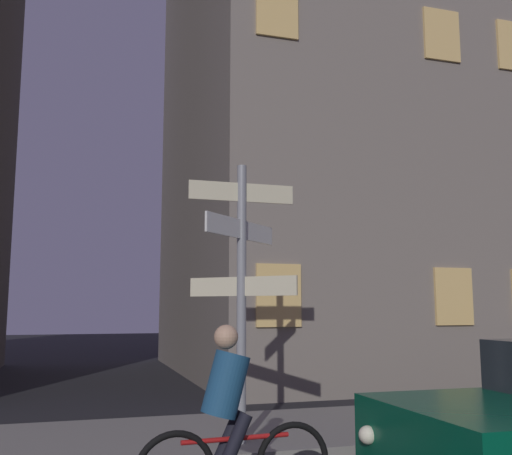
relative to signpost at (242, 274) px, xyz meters
name	(u,v)px	position (x,y,z in m)	size (l,w,h in m)	color
sidewalk_kerb	(258,434)	(0.45, 0.76, -2.11)	(40.00, 2.59, 0.14)	gray
signpost	(242,274)	(0.00, 0.00, 0.00)	(1.38, 1.20, 3.44)	gray
cyclist	(231,423)	(-0.62, -1.88, -1.43)	(1.82, 0.35, 1.61)	black
building_right_block	(345,32)	(5.61, 8.39, 8.05)	(9.74, 9.77, 20.46)	slate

